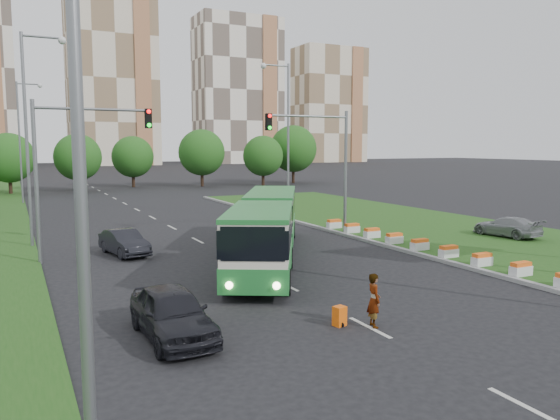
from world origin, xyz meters
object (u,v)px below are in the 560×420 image
traffic_mast_median (324,153)px  traffic_mast_left (71,155)px  car_left_near (172,313)px  pedestrian (374,300)px  articulated_bus (260,227)px  car_left_far (124,242)px  car_median (507,227)px  shopping_trolley (340,316)px

traffic_mast_median → traffic_mast_left: (-15.16, -1.00, 0.00)m
car_left_near → pedestrian: size_ratio=2.61×
articulated_bus → car_left_far: bearing=173.6°
articulated_bus → car_left_near: (-7.09, -9.38, -0.91)m
traffic_mast_median → car_left_near: bearing=-134.1°
traffic_mast_median → car_left_near: size_ratio=1.75×
articulated_bus → car_median: 16.43m
car_left_near → pedestrian: 6.35m
traffic_mast_median → pedestrian: bearing=-115.5°
traffic_mast_median → car_median: (9.77, -5.92, -4.58)m
car_left_far → pedestrian: bearing=-83.2°
articulated_bus → car_left_far: size_ratio=4.10×
traffic_mast_left → pedestrian: size_ratio=4.57×
car_median → traffic_mast_left: bearing=-18.3°
articulated_bus → pedestrian: 11.31m
shopping_trolley → traffic_mast_left: bearing=101.6°
traffic_mast_left → shopping_trolley: bearing=-65.4°
car_left_near → car_median: 24.85m
car_median → pedestrian: 20.09m
traffic_mast_median → shopping_trolley: traffic_mast_median is taller
traffic_mast_left → articulated_bus: (8.56, -3.74, -3.67)m
traffic_mast_left → car_left_far: size_ratio=1.96×
articulated_bus → car_median: articulated_bus is taller
car_left_far → traffic_mast_median: bearing=-8.7°
traffic_mast_median → shopping_trolley: (-8.55, -15.41, -5.03)m
pedestrian → shopping_trolley: 1.22m
car_median → pedestrian: pedestrian is taller
car_left_near → car_median: bearing=17.8°
car_left_near → shopping_trolley: (5.14, -1.29, -0.46)m
car_left_far → pedestrian: size_ratio=2.33×
pedestrian → articulated_bus: bearing=9.5°
traffic_mast_median → car_left_far: (-12.64, -0.54, -4.68)m
traffic_mast_median → traffic_mast_left: size_ratio=1.00×
car_left_far → shopping_trolley: size_ratio=6.32×
traffic_mast_median → pedestrian: size_ratio=4.57×
car_left_near → car_left_far: size_ratio=1.12×
car_left_near → car_left_far: bearing=84.1°
articulated_bus → shopping_trolley: (-1.96, -10.67, -1.37)m
articulated_bus → pedestrian: (-1.02, -11.23, -0.81)m
car_left_far → car_median: car_median is taller
traffic_mast_left → shopping_trolley: 16.64m
traffic_mast_median → car_median: 12.31m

